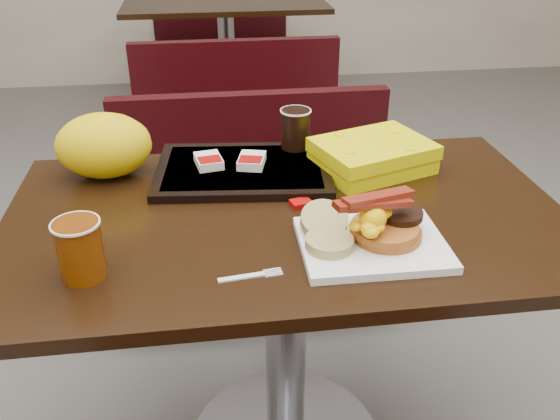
{
  "coord_description": "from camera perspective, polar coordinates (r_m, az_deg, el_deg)",
  "views": [
    {
      "loc": [
        -0.16,
        -1.07,
        1.37
      ],
      "look_at": [
        -0.03,
        -0.08,
        0.8
      ],
      "focal_mm": 37.34,
      "sensor_mm": 36.0,
      "label": 1
    }
  ],
  "objects": [
    {
      "name": "table_near",
      "position": [
        1.47,
        0.59,
        -13.02
      ],
      "size": [
        1.2,
        0.7,
        0.75
      ],
      "primitive_type": null,
      "color": "black",
      "rests_on": "floor"
    },
    {
      "name": "bench_near_n",
      "position": [
        2.05,
        -2.21,
        -0.12
      ],
      "size": [
        1.0,
        0.46,
        0.72
      ],
      "primitive_type": null,
      "color": "black",
      "rests_on": "floor"
    },
    {
      "name": "table_far",
      "position": [
        3.81,
        -5.17,
        14.16
      ],
      "size": [
        1.2,
        0.7,
        0.75
      ],
      "primitive_type": null,
      "color": "black",
      "rests_on": "floor"
    },
    {
      "name": "bench_far_s",
      "position": [
        3.14,
        -4.44,
        10.61
      ],
      "size": [
        1.0,
        0.46,
        0.72
      ],
      "primitive_type": null,
      "color": "black",
      "rests_on": "floor"
    },
    {
      "name": "bench_far_n",
      "position": [
        4.49,
        -5.68,
        16.28
      ],
      "size": [
        1.0,
        0.46,
        0.72
      ],
      "primitive_type": null,
      "color": "black",
      "rests_on": "floor"
    },
    {
      "name": "platter",
      "position": [
        1.14,
        9.03,
        -3.33
      ],
      "size": [
        0.28,
        0.22,
        0.02
      ],
      "primitive_type": "cube",
      "rotation": [
        0.0,
        0.0,
        -0.01
      ],
      "color": "white",
      "rests_on": "table_near"
    },
    {
      "name": "pancake_stack",
      "position": [
        1.15,
        10.39,
        -1.93
      ],
      "size": [
        0.14,
        0.14,
        0.03
      ],
      "primitive_type": "cylinder",
      "rotation": [
        0.0,
        0.0,
        -0.05
      ],
      "color": "#A3531B",
      "rests_on": "platter"
    },
    {
      "name": "sausage_patty",
      "position": [
        1.16,
        11.74,
        -0.37
      ],
      "size": [
        0.09,
        0.09,
        0.01
      ],
      "primitive_type": "cylinder",
      "rotation": [
        0.0,
        0.0,
        0.05
      ],
      "color": "black",
      "rests_on": "pancake_stack"
    },
    {
      "name": "scrambled_eggs",
      "position": [
        1.1,
        9.05,
        -1.02
      ],
      "size": [
        0.1,
        0.09,
        0.05
      ],
      "primitive_type": "ellipsoid",
      "rotation": [
        0.0,
        0.0,
        0.06
      ],
      "color": "#FFD905",
      "rests_on": "pancake_stack"
    },
    {
      "name": "bacon_strips",
      "position": [
        1.09,
        9.18,
        0.75
      ],
      "size": [
        0.18,
        0.11,
        0.01
      ],
      "primitive_type": null,
      "rotation": [
        0.0,
        0.0,
        0.27
      ],
      "color": "#4E0F05",
      "rests_on": "scrambled_eggs"
    },
    {
      "name": "muffin_bottom",
      "position": [
        1.1,
        4.87,
        -3.2
      ],
      "size": [
        0.09,
        0.09,
        0.02
      ],
      "primitive_type": "cylinder",
      "rotation": [
        0.0,
        0.0,
        -0.02
      ],
      "color": "tan",
      "rests_on": "platter"
    },
    {
      "name": "muffin_top",
      "position": [
        1.15,
        4.34,
        -1.03
      ],
      "size": [
        0.1,
        0.1,
        0.05
      ],
      "primitive_type": "cylinder",
      "rotation": [
        0.38,
        0.0,
        0.02
      ],
      "color": "tan",
      "rests_on": "platter"
    },
    {
      "name": "coffee_cup_near",
      "position": [
        1.08,
        -18.98,
        -3.72
      ],
      "size": [
        0.09,
        0.09,
        0.11
      ],
      "primitive_type": "cylinder",
      "rotation": [
        0.0,
        0.0,
        0.22
      ],
      "color": "#974505",
      "rests_on": "table_near"
    },
    {
      "name": "fork",
      "position": [
        1.05,
        -3.83,
        -6.58
      ],
      "size": [
        0.12,
        0.04,
        0.0
      ],
      "primitive_type": null,
      "rotation": [
        0.0,
        0.0,
        0.12
      ],
      "color": "white",
      "rests_on": "table_near"
    },
    {
      "name": "knife",
      "position": [
        1.16,
        11.39,
        -3.35
      ],
      "size": [
        0.07,
        0.15,
        0.0
      ],
      "primitive_type": "cube",
      "rotation": [
        0.0,
        0.0,
        -1.19
      ],
      "color": "white",
      "rests_on": "table_near"
    },
    {
      "name": "condiment_syrup",
      "position": [
        1.34,
        0.79,
        2.3
      ],
      "size": [
        0.05,
        0.05,
        0.01
      ],
      "primitive_type": "cube",
      "rotation": [
        0.0,
        0.0,
        0.39
      ],
      "color": "#B94C07",
      "rests_on": "table_near"
    },
    {
      "name": "condiment_ketchup",
      "position": [
        1.27,
        2.05,
        0.7
      ],
      "size": [
        0.05,
        0.04,
        0.01
      ],
      "primitive_type": "cube",
      "rotation": [
        0.0,
        0.0,
        0.27
      ],
      "color": "#8C0504",
      "rests_on": "table_near"
    },
    {
      "name": "tray",
      "position": [
        1.42,
        -3.61,
        3.93
      ],
      "size": [
        0.44,
        0.33,
        0.02
      ],
      "primitive_type": "cube",
      "rotation": [
        0.0,
        0.0,
        -0.09
      ],
      "color": "black",
      "rests_on": "table_near"
    },
    {
      "name": "hashbrown_sleeve_left",
      "position": [
        1.42,
        -7.0,
        4.79
      ],
      "size": [
        0.07,
        0.09,
        0.02
      ],
      "primitive_type": "cube",
      "rotation": [
        0.0,
        0.0,
        0.18
      ],
      "color": "silver",
      "rests_on": "tray"
    },
    {
      "name": "hashbrown_sleeve_right",
      "position": [
        1.41,
        -2.79,
        4.83
      ],
      "size": [
        0.08,
        0.09,
        0.02
      ],
      "primitive_type": "cube",
      "rotation": [
        0.0,
        0.0,
        -0.25
      ],
      "color": "silver",
      "rests_on": "tray"
    },
    {
      "name": "coffee_cup_far",
      "position": [
        1.5,
        1.53,
        7.94
      ],
      "size": [
        0.09,
        0.09,
        0.1
      ],
      "primitive_type": "cylinder",
      "rotation": [
        0.0,
        0.0,
        -0.31
      ],
      "color": "black",
      "rests_on": "tray"
    },
    {
      "name": "clamshell",
      "position": [
        1.44,
        9.05,
        5.29
      ],
      "size": [
        0.32,
        0.28,
        0.07
      ],
      "primitive_type": "cube",
      "rotation": [
        0.0,
        0.0,
        0.33
      ],
      "color": "#D8CD03",
      "rests_on": "table_near"
    },
    {
      "name": "paper_bag",
      "position": [
        1.44,
        -16.86,
        6.07
      ],
      "size": [
        0.27,
        0.23,
        0.15
      ],
      "primitive_type": "ellipsoid",
      "rotation": [
        0.0,
        0.0,
        0.36
      ],
      "color": "yellow",
      "rests_on": "table_near"
    }
  ]
}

